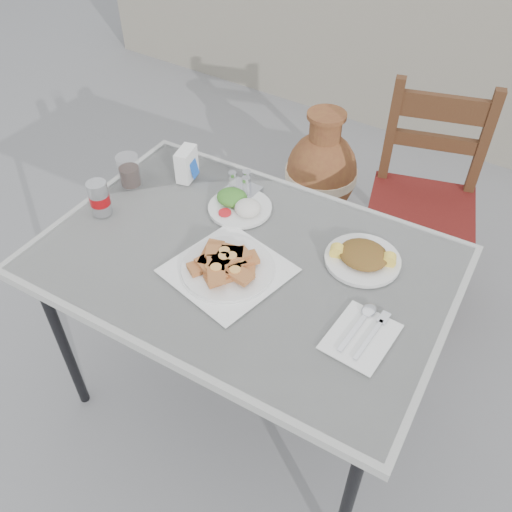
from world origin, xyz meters
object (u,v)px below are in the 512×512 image
Objects in this scene: soda_can at (99,198)px; condiment_caddy at (243,185)px; salad_rice_plate at (239,204)px; terracotta_urn at (321,174)px; salad_chopped_plate at (363,257)px; cafe_table at (243,269)px; pide_plate at (227,264)px; napkin_holder at (187,164)px; cola_glass at (129,172)px; chair at (422,203)px.

soda_can is 0.51m from condiment_caddy.
salad_rice_plate is 0.33× the size of terracotta_urn.
terracotta_urn is at bearing 99.76° from salad_rice_plate.
condiment_caddy is (-0.54, 0.09, 0.01)m from salad_chopped_plate.
cafe_table is 0.57m from soda_can.
pide_plate reaches higher than cafe_table.
napkin_holder is at bearing 142.82° from pide_plate.
terracotta_urn is at bearing 97.66° from condiment_caddy.
soda_can is (-0.54, -0.01, 0.03)m from pide_plate.
soda_can reaches higher than cola_glass.
cola_glass is 1.28m from chair.
cola_glass is at bearing -152.56° from chair.
cola_glass reaches higher than condiment_caddy.
terracotta_urn is at bearing 123.39° from salad_chopped_plate.
cafe_table is 0.51m from napkin_holder.
cafe_table is at bearing -44.59° from napkin_holder.
chair reaches higher than terracotta_urn.
soda_can is 0.36m from napkin_holder.
salad_chopped_plate is 0.92m from cola_glass.
salad_chopped_plate is 0.36× the size of terracotta_urn.
salad_rice_plate is (-0.15, 0.28, -0.01)m from pide_plate.
chair is (0.45, 0.77, -0.30)m from salad_rice_plate.
salad_rice_plate is 0.93× the size of salad_chopped_plate.
soda_can is 1.42m from terracotta_urn.
salad_chopped_plate is at bearing 39.58° from pide_plate.
salad_rice_plate is at bearing -24.69° from napkin_holder.
pide_plate is at bearing -75.83° from terracotta_urn.
pide_plate is 0.38× the size of chair.
terracotta_urn is at bearing 105.24° from cafe_table.
salad_rice_plate is 1.86× the size of napkin_holder.
salad_rice_plate is 0.11m from condiment_caddy.
soda_can is at bearing -143.66° from salad_rice_plate.
salad_chopped_plate is 1.30m from terracotta_urn.
pide_plate is 0.54m from soda_can.
chair is 1.51× the size of terracotta_urn.
cola_glass is (-0.43, -0.10, 0.03)m from salad_rice_plate.
cafe_table is at bearing 87.11° from pide_plate.
salad_chopped_plate is at bearing -56.61° from terracotta_urn.
cafe_table is 3.57× the size of pide_plate.
soda_can is at bearing -170.50° from cafe_table.
cafe_table is at bearing 9.50° from soda_can.
cola_glass is (-0.04, 0.19, -0.01)m from soda_can.
condiment_caddy is (-0.20, 0.37, -0.00)m from pide_plate.
chair is 0.69m from terracotta_urn.
napkin_holder reaches higher than condiment_caddy.
napkin_holder is at bearing 70.92° from soda_can.
cafe_table is 11.26× the size of napkin_holder.
pide_plate is 0.42m from condiment_caddy.
cafe_table is 0.26m from salad_rice_plate.
terracotta_urn is at bearing 142.48° from chair.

